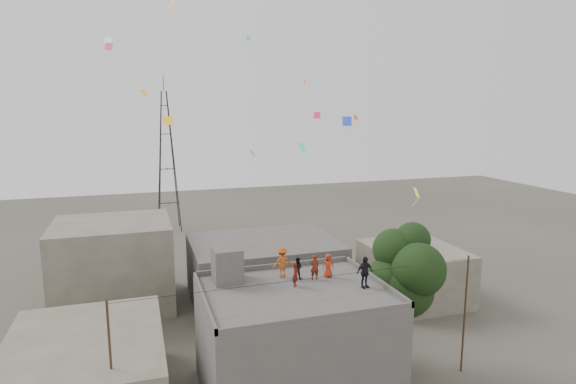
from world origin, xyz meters
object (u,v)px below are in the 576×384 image
Objects in this scene: tree at (406,273)px; transmission_tower at (167,161)px; stair_head_box at (227,265)px; person_red_adult at (314,267)px; person_dark_adult at (365,272)px.

transmission_tower is at bearing 106.09° from tree.
tree is 0.45× the size of transmission_tower.
tree is (10.57, -2.00, -1.00)m from stair_head_box.
transmission_tower reaches higher than stair_head_box.
tree reaches higher than person_red_adult.
person_red_adult is (-5.68, 0.75, 0.74)m from tree.
person_red_adult is at bearing -81.63° from transmission_tower.
person_red_adult is at bearing -14.42° from stair_head_box.
tree is at bearing 171.92° from person_red_adult.
stair_head_box reaches higher than person_dark_adult.
stair_head_box is 0.10× the size of transmission_tower.
stair_head_box is 7.82m from person_dark_adult.
person_dark_adult is at bearing -159.31° from tree.
transmission_tower is (-0.80, 37.40, 1.97)m from stair_head_box.
stair_head_box reaches higher than person_red_adult.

